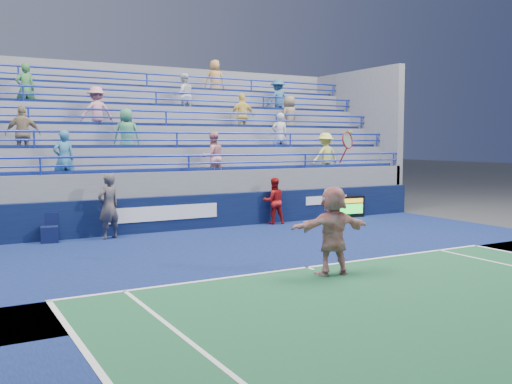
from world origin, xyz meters
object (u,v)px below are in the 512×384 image
line_judge (109,206)px  judge_chair (49,233)px  serve_speed_board (351,207)px  tennis_player (333,230)px  ball_girl (274,201)px

line_judge → judge_chair: bearing=-30.6°
serve_speed_board → tennis_player: size_ratio=0.38×
tennis_player → line_judge: size_ratio=1.59×
ball_girl → line_judge: bearing=14.8°
judge_chair → tennis_player: bearing=-57.1°
judge_chair → ball_girl: size_ratio=0.52×
line_judge → tennis_player: bearing=90.6°
serve_speed_board → line_judge: size_ratio=0.61×
serve_speed_board → line_judge: 9.02m
serve_speed_board → ball_girl: (-3.32, -0.02, 0.39)m
judge_chair → ball_girl: bearing=0.2°
serve_speed_board → judge_chair: size_ratio=1.42×
serve_speed_board → ball_girl: ball_girl is taller
line_judge → ball_girl: size_ratio=1.20×
tennis_player → line_judge: tennis_player is taller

